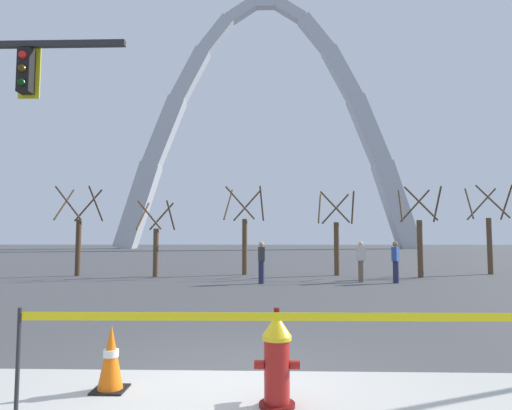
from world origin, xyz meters
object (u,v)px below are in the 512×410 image
object	(u,v)px
fire_hydrant	(277,360)
pedestrian_walking_left	(361,261)
pedestrian_walking_right	(396,262)
traffic_cone_by_hydrant	(111,358)
pedestrian_standing_center	(261,262)
monument_arch	(266,136)

from	to	relation	value
fire_hydrant	pedestrian_walking_left	xyz separation A→B (m)	(3.53, 12.89, 0.35)
pedestrian_walking_left	fire_hydrant	bearing A→B (deg)	-105.33
fire_hydrant	pedestrian_walking_right	distance (m)	13.43
traffic_cone_by_hydrant	pedestrian_walking_right	xyz separation A→B (m)	(6.63, 12.12, 0.46)
pedestrian_walking_left	pedestrian_standing_center	world-z (taller)	same
pedestrian_standing_center	fire_hydrant	bearing A→B (deg)	-88.31
pedestrian_walking_right	fire_hydrant	bearing A→B (deg)	-110.86
traffic_cone_by_hydrant	pedestrian_walking_left	size ratio (longest dim) A/B	0.46
traffic_cone_by_hydrant	pedestrian_standing_center	size ratio (longest dim) A/B	0.46
fire_hydrant	pedestrian_standing_center	xyz separation A→B (m)	(-0.36, 12.21, 0.35)
pedestrian_walking_left	pedestrian_walking_right	size ratio (longest dim) A/B	1.00
pedestrian_standing_center	pedestrian_walking_right	size ratio (longest dim) A/B	1.00
fire_hydrant	pedestrian_walking_right	size ratio (longest dim) A/B	0.62
fire_hydrant	traffic_cone_by_hydrant	xyz separation A→B (m)	(-1.85, 0.42, -0.11)
fire_hydrant	pedestrian_walking_right	world-z (taller)	pedestrian_walking_right
fire_hydrant	monument_arch	xyz separation A→B (m)	(-0.55, 70.83, 19.14)
monument_arch	pedestrian_walking_left	size ratio (longest dim) A/B	32.68
fire_hydrant	pedestrian_walking_left	distance (m)	13.37
traffic_cone_by_hydrant	pedestrian_walking_left	xyz separation A→B (m)	(5.38, 12.47, 0.46)
pedestrian_walking_left	monument_arch	bearing A→B (deg)	94.03
pedestrian_walking_right	monument_arch	bearing A→B (deg)	95.22
pedestrian_standing_center	monument_arch	bearing A→B (deg)	90.18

